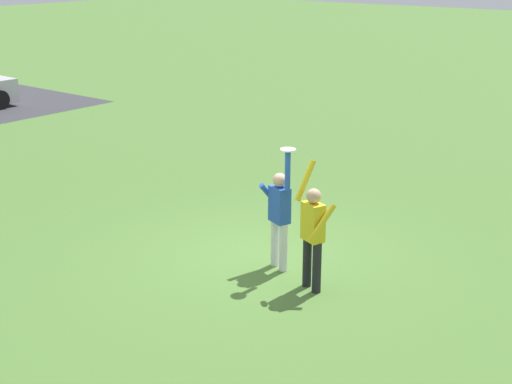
{
  "coord_description": "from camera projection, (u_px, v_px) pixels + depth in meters",
  "views": [
    {
      "loc": [
        -9.16,
        -7.09,
        5.0
      ],
      "look_at": [
        -0.33,
        -0.09,
        1.3
      ],
      "focal_mm": 51.08,
      "sensor_mm": 36.0,
      "label": 1
    }
  ],
  "objects": [
    {
      "name": "person_defender",
      "position": [
        313.0,
        230.0,
        11.1
      ],
      "size": [
        0.57,
        0.64,
        2.04
      ],
      "rotation": [
        0.0,
        0.0,
        1.21
      ],
      "color": "black",
      "rests_on": "ground_plane"
    },
    {
      "name": "frisbee_disc",
      "position": [
        288.0,
        150.0,
        11.34
      ],
      "size": [
        0.25,
        0.25,
        0.02
      ],
      "primitive_type": "cylinder",
      "color": "white",
      "rests_on": "person_catcher"
    },
    {
      "name": "person_catcher",
      "position": [
        279.0,
        212.0,
        11.87
      ],
      "size": [
        0.48,
        0.59,
        2.08
      ],
      "rotation": [
        0.0,
        0.0,
        -1.93
      ],
      "color": "silver",
      "rests_on": "ground_plane"
    },
    {
      "name": "ground_plane",
      "position": [
        264.0,
        258.0,
        12.56
      ],
      "size": [
        120.0,
        120.0,
        0.0
      ],
      "primitive_type": "plane",
      "color": "#4C7533"
    }
  ]
}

